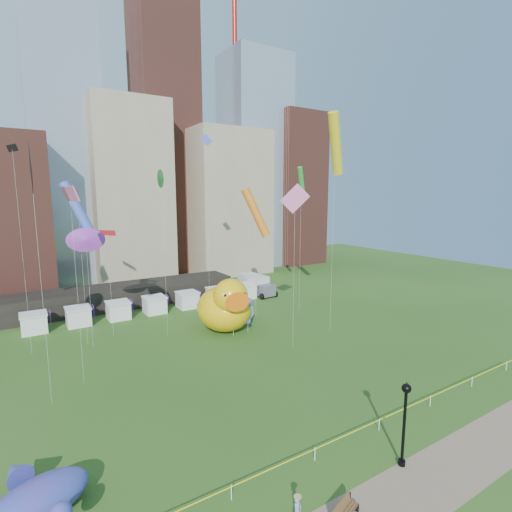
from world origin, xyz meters
TOP-DOWN VIEW (x-y plane):
  - ground at (0.00, 0.00)m, footprint 160.00×160.00m
  - skyline at (2.25, 61.06)m, footprint 101.00×23.00m
  - crane_right at (30.89, 64.00)m, footprint 23.00×1.00m
  - pavilion at (-4.00, 42.00)m, footprint 38.00×6.00m
  - vendor_tents at (1.02, 36.00)m, footprint 33.24×2.80m
  - caution_tape at (0.00, 0.00)m, footprint 50.00×0.06m
  - big_duck at (6.12, 23.90)m, footprint 7.74×9.60m
  - small_duck at (9.99, 26.13)m, footprint 3.93×4.40m
  - seahorse_green at (6.04, 21.69)m, footprint 1.33×1.64m
  - seahorse_purple at (8.26, 22.08)m, footprint 1.47×1.64m
  - whale_inflatable at (-15.16, 4.39)m, footprint 5.96×6.71m
  - park_bench at (-1.72, -4.29)m, footprint 2.05×1.20m
  - lamppost at (4.32, -3.20)m, footprint 0.58×0.58m
  - box_truck at (18.94, 37.51)m, footprint 3.47×7.65m
  - woman at (-3.92, -3.20)m, footprint 0.65×0.54m
  - kite_1 at (-10.84, 18.95)m, footprint 1.00×4.12m
  - kite_2 at (-13.60, 16.46)m, footprint 0.08×3.73m
  - kite_3 at (-0.51, 26.24)m, footprint 1.33×1.94m
  - kite_5 at (7.74, 31.98)m, footprint 1.27×1.11m
  - kite_6 at (12.52, 27.14)m, footprint 3.79×3.31m
  - kite_7 at (-8.69, 27.30)m, footprint 2.62×0.59m
  - kite_8 at (-6.07, 29.50)m, footprint 1.64×1.71m
  - kite_9 at (10.13, 15.55)m, footprint 2.63×1.78m
  - kite_10 at (-14.55, 28.74)m, footprint 1.04×2.20m
  - kite_11 at (19.41, 26.16)m, footprint 2.28×1.89m
  - kite_12 at (17.40, 17.43)m, footprint 4.14×3.21m
  - kite_13 at (-9.07, 28.43)m, footprint 3.67×2.77m

SIDE VIEW (x-z plane):
  - ground at x=0.00m, z-range 0.00..0.00m
  - park_bench at x=-1.72m, z-range 0.05..1.05m
  - caution_tape at x=0.00m, z-range 0.23..1.13m
  - woman at x=-3.92m, z-range 0.02..1.53m
  - whale_inflatable at x=-15.16m, z-range -0.10..2.25m
  - vendor_tents at x=1.02m, z-range -0.09..2.31m
  - small_duck at x=9.99m, z-range -0.13..2.95m
  - pavilion at x=-4.00m, z-range 0.00..3.20m
  - box_truck at x=18.94m, z-range 0.04..3.21m
  - seahorse_purple at x=8.26m, z-range 0.81..5.22m
  - big_duck at x=6.12m, z-range -0.29..6.73m
  - lamppost at x=4.32m, z-range 0.62..6.18m
  - seahorse_green at x=6.04m, z-range 1.07..6.34m
  - kite_7 at x=-8.69m, z-range 5.31..18.55m
  - kite_8 at x=-6.07m, z-range 5.92..18.63m
  - kite_6 at x=12.52m, z-range 5.50..23.19m
  - kite_13 at x=-9.07m, z-range 6.00..24.19m
  - kite_9 at x=10.13m, z-range 7.14..25.02m
  - kite_1 at x=-10.84m, z-range 8.02..25.42m
  - kite_2 at x=-13.60m, z-range 8.17..28.67m
  - kite_3 at x=-0.51m, z-range 8.69..28.25m
  - kite_11 at x=19.41m, z-range 8.30..28.88m
  - kite_10 at x=-14.55m, z-range 10.13..31.69m
  - skyline at x=2.25m, z-range -12.56..55.44m
  - kite_5 at x=7.74m, z-range 9.98..34.78m
  - kite_12 at x=17.40m, z-range 9.50..35.55m
  - crane_right at x=30.89m, z-range 8.90..84.90m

